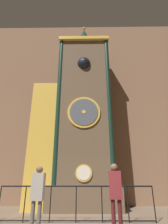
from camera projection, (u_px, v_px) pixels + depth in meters
cathedral_back_wall at (80, 101)px, 11.33m from camera, size 24.00×0.32×12.14m
clock_tower at (76, 118)px, 9.45m from camera, size 4.46×1.81×10.83m
railing_fence at (76, 201)px, 6.02m from camera, size 5.37×0.05×1.15m
visitor_near at (38, 192)px, 4.84m from camera, size 0.36×0.25×1.73m
visitor_far at (115, 190)px, 4.86m from camera, size 0.35×0.24×1.80m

